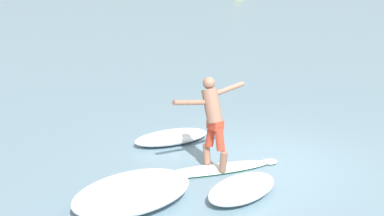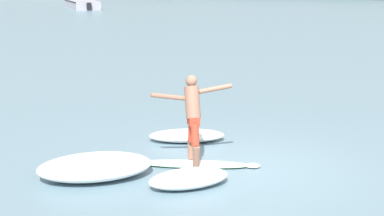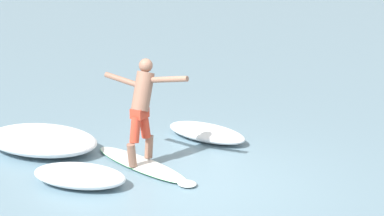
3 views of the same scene
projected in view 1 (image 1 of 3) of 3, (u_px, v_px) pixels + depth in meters
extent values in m
plane|color=slate|center=(258.00, 163.00, 10.14)|extent=(200.00, 200.00, 0.00)
ellipsoid|color=white|center=(215.00, 169.00, 9.76)|extent=(2.25, 0.84, 0.07)
ellipsoid|color=white|center=(270.00, 162.00, 10.11)|extent=(0.35, 0.32, 0.06)
ellipsoid|color=#339E56|center=(215.00, 169.00, 9.76)|extent=(2.26, 0.85, 0.03)
cone|color=black|center=(168.00, 181.00, 9.50)|extent=(0.06, 0.06, 0.14)
cone|color=black|center=(178.00, 182.00, 9.43)|extent=(0.06, 0.06, 0.14)
cone|color=black|center=(174.00, 177.00, 9.67)|extent=(0.06, 0.06, 0.14)
cylinder|color=#926450|center=(207.00, 154.00, 9.88)|extent=(0.19, 0.21, 0.39)
cylinder|color=#C83E29|center=(211.00, 136.00, 9.69)|extent=(0.23, 0.26, 0.42)
cylinder|color=#926450|center=(223.00, 162.00, 9.51)|extent=(0.19, 0.21, 0.39)
cylinder|color=#C83E29|center=(220.00, 139.00, 9.49)|extent=(0.23, 0.26, 0.42)
cube|color=#C83E29|center=(215.00, 125.00, 9.53)|extent=(0.30, 0.32, 0.16)
cylinder|color=#926450|center=(212.00, 106.00, 9.51)|extent=(0.46, 0.54, 0.67)
sphere|color=#926450|center=(209.00, 83.00, 9.48)|extent=(0.22, 0.22, 0.22)
cylinder|color=#926450|center=(189.00, 102.00, 9.26)|extent=(0.62, 0.37, 0.20)
cylinder|color=#926450|center=(229.00, 89.00, 9.76)|extent=(0.62, 0.37, 0.19)
ellipsoid|color=white|center=(171.00, 137.00, 11.21)|extent=(1.79, 1.20, 0.25)
ellipsoid|color=white|center=(132.00, 192.00, 8.43)|extent=(2.47, 2.25, 0.39)
ellipsoid|color=white|center=(242.00, 189.00, 8.68)|extent=(1.64, 1.54, 0.29)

